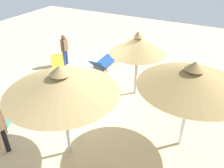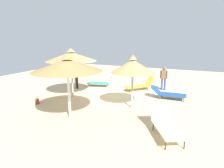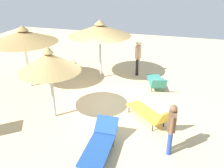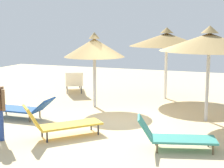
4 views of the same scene
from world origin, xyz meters
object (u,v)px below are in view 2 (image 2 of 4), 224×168
at_px(parasol_umbrella_center, 133,66).
at_px(lounge_chair_near_right, 168,93).
at_px(person_standing_far_right, 164,77).
at_px(lounge_chair_edge, 141,85).
at_px(handbag, 37,101).
at_px(lounge_chair_near_left, 165,124).
at_px(person_standing_back, 76,74).
at_px(parasol_umbrella_far_right, 71,56).
at_px(lounge_chair_front, 101,82).
at_px(parasol_umbrella_far_left, 67,65).

relative_size(parasol_umbrella_center, lounge_chair_near_right, 1.34).
bearing_deg(person_standing_far_right, lounge_chair_near_right, -163.20).
relative_size(lounge_chair_edge, handbag, 4.58).
bearing_deg(lounge_chair_near_left, person_standing_far_right, 10.20).
relative_size(lounge_chair_near_left, person_standing_far_right, 1.25).
distance_m(lounge_chair_near_right, person_standing_back, 6.06).
bearing_deg(parasol_umbrella_far_right, lounge_chair_near_right, -71.45).
bearing_deg(parasol_umbrella_far_right, handbag, 153.92).
relative_size(parasol_umbrella_far_right, lounge_chair_near_left, 1.48).
bearing_deg(parasol_umbrella_center, lounge_chair_near_left, -138.36).
bearing_deg(lounge_chair_front, parasol_umbrella_center, -133.68).
height_order(parasol_umbrella_far_left, lounge_chair_near_right, parasol_umbrella_far_left).
bearing_deg(parasol_umbrella_far_right, lounge_chair_front, -9.47).
height_order(lounge_chair_near_left, handbag, lounge_chair_near_left).
distance_m(parasol_umbrella_center, lounge_chair_near_left, 3.32).
height_order(parasol_umbrella_far_left, handbag, parasol_umbrella_far_left).
distance_m(parasol_umbrella_far_right, person_standing_back, 2.28).
distance_m(person_standing_back, person_standing_far_right, 5.80).
bearing_deg(parasol_umbrella_far_left, person_standing_back, 31.36).
bearing_deg(lounge_chair_edge, parasol_umbrella_far_left, 165.42).
height_order(lounge_chair_near_right, handbag, lounge_chair_near_right).
height_order(parasol_umbrella_far_left, person_standing_far_right, parasol_umbrella_far_left).
bearing_deg(parasol_umbrella_center, parasol_umbrella_far_left, 139.15).
distance_m(parasol_umbrella_far_right, lounge_chair_front, 3.42).
xyz_separation_m(parasol_umbrella_center, handbag, (-1.42, 4.70, -1.92)).
bearing_deg(lounge_chair_front, handbag, 163.42).
bearing_deg(handbag, lounge_chair_edge, -41.33).
height_order(parasol_umbrella_center, lounge_chair_edge, parasol_umbrella_center).
height_order(parasol_umbrella_far_right, parasol_umbrella_far_left, parasol_umbrella_far_right).
bearing_deg(person_standing_far_right, handbag, 134.84).
distance_m(parasol_umbrella_far_right, lounge_chair_near_left, 6.56).
xyz_separation_m(parasol_umbrella_far_right, lounge_chair_near_right, (1.73, -5.16, -1.99)).
xyz_separation_m(parasol_umbrella_far_right, parasol_umbrella_far_left, (-2.73, -1.80, -0.05)).
relative_size(parasol_umbrella_far_left, lounge_chair_near_left, 1.48).
height_order(lounge_chair_near_right, person_standing_back, person_standing_back).
relative_size(lounge_chair_near_right, person_standing_far_right, 1.25).
bearing_deg(parasol_umbrella_far_left, parasol_umbrella_far_right, 33.42).
bearing_deg(lounge_chair_front, person_standing_far_right, -78.06).
relative_size(parasol_umbrella_center, lounge_chair_near_left, 1.34).
xyz_separation_m(parasol_umbrella_far_right, lounge_chair_edge, (2.89, -3.27, -1.95)).
bearing_deg(person_standing_back, parasol_umbrella_far_right, -152.31).
bearing_deg(lounge_chair_edge, handbag, 138.67).
relative_size(parasol_umbrella_far_left, parasol_umbrella_center, 1.10).
xyz_separation_m(parasol_umbrella_center, lounge_chair_edge, (3.33, 0.52, -1.68)).
xyz_separation_m(lounge_chair_near_right, person_standing_far_right, (1.88, 0.57, 0.54)).
bearing_deg(parasol_umbrella_far_left, lounge_chair_near_right, -36.91).
bearing_deg(lounge_chair_edge, lounge_chair_front, 93.09).
bearing_deg(lounge_chair_near_right, lounge_chair_near_left, -172.75).
bearing_deg(person_standing_back, lounge_chair_front, -50.20).
height_order(lounge_chair_edge, handbag, lounge_chair_edge).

